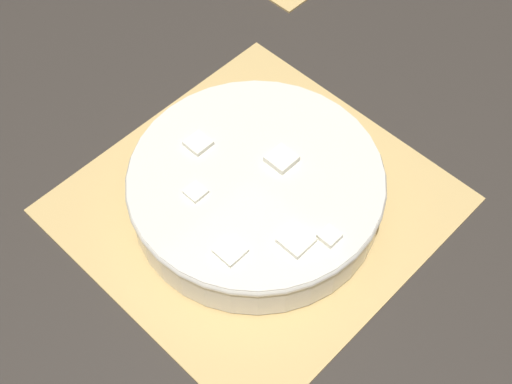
% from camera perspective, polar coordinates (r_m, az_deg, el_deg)
% --- Properties ---
extents(ground_plane, '(6.00, 6.00, 0.00)m').
position_cam_1_polar(ground_plane, '(0.86, 0.00, -1.09)').
color(ground_plane, '#2D2823').
extents(bamboo_mat_center, '(0.40, 0.39, 0.01)m').
position_cam_1_polar(bamboo_mat_center, '(0.86, 0.00, -0.98)').
color(bamboo_mat_center, tan).
rests_on(bamboo_mat_center, ground_plane).
extents(fruit_salad_bowl, '(0.30, 0.30, 0.06)m').
position_cam_1_polar(fruit_salad_bowl, '(0.83, -0.01, 0.37)').
color(fruit_salad_bowl, silver).
rests_on(fruit_salad_bowl, bamboo_mat_center).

